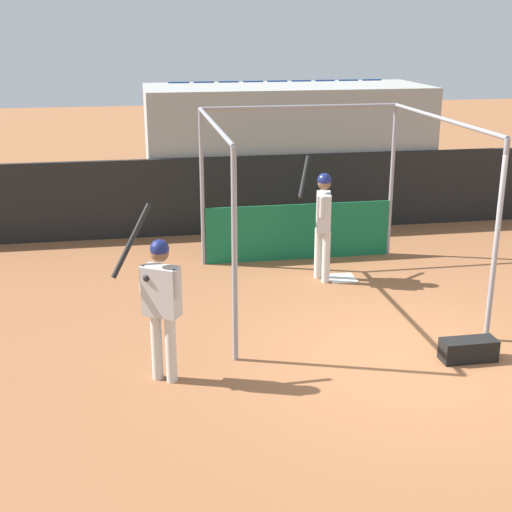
% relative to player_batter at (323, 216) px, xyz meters
% --- Properties ---
extents(ground_plane, '(60.00, 60.00, 0.00)m').
position_rel_player_batter_xyz_m(ground_plane, '(0.32, -3.04, -1.09)').
color(ground_plane, '#935B38').
extents(outfield_wall, '(24.00, 0.12, 1.54)m').
position_rel_player_batter_xyz_m(outfield_wall, '(0.32, 3.04, -0.32)').
color(outfield_wall, black).
rests_on(outfield_wall, ground).
extents(bleacher_section, '(5.95, 2.40, 2.82)m').
position_rel_player_batter_xyz_m(bleacher_section, '(0.32, 4.30, 0.32)').
color(bleacher_section, '#9E9E99').
rests_on(bleacher_section, ground).
extents(batting_cage, '(3.46, 3.88, 2.73)m').
position_rel_player_batter_xyz_m(batting_cage, '(-0.13, 0.33, 0.13)').
color(batting_cage, gray).
rests_on(batting_cage, ground).
extents(home_plate, '(0.44, 0.44, 0.02)m').
position_rel_player_batter_xyz_m(home_plate, '(0.36, -0.01, -1.08)').
color(home_plate, white).
rests_on(home_plate, ground).
extents(player_batter, '(0.59, 0.98, 1.96)m').
position_rel_player_batter_xyz_m(player_batter, '(0.00, 0.00, 0.00)').
color(player_batter, silver).
rests_on(player_batter, ground).
extents(player_waiting, '(0.80, 0.59, 2.08)m').
position_rel_player_batter_xyz_m(player_waiting, '(-2.74, -3.04, -0.04)').
color(player_waiting, silver).
rests_on(player_waiting, ground).
extents(equipment_bag, '(0.70, 0.28, 0.28)m').
position_rel_player_batter_xyz_m(equipment_bag, '(1.06, -3.19, -0.95)').
color(equipment_bag, black).
rests_on(equipment_bag, ground).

